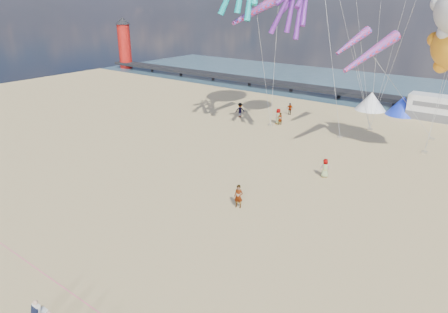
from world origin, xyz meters
TOP-DOWN VIEW (x-y plane):
  - ground at (0.00, 0.00)m, footprint 120.00×120.00m
  - water at (0.00, 55.00)m, footprint 120.00×120.00m
  - pier at (-28.00, 44.00)m, footprint 60.00×3.00m
  - lighthouse at (-56.00, 44.00)m, footprint 2.60×2.60m
  - motorhome_0 at (6.00, 40.00)m, footprint 6.60×2.50m
  - tent_white at (-2.00, 40.00)m, footprint 4.00×4.00m
  - tent_blue at (2.00, 40.00)m, footprint 4.00×4.00m
  - rope_line at (0.00, -5.00)m, footprint 34.00×0.03m
  - standing_person at (-0.57, 7.33)m, footprint 0.71×0.55m
  - beachgoer_0 at (2.13, 15.90)m, footprint 0.69×0.65m
  - beachgoer_2 at (-13.84, 26.60)m, footprint 1.12×1.05m
  - beachgoer_3 at (-9.50, 31.47)m, footprint 1.02×0.63m
  - beachgoer_5 at (-8.23, 26.72)m, footprint 1.15×1.38m
  - beachgoer_6 at (-8.61, 26.96)m, footprint 0.48×0.69m
  - sandbag_a at (-8.87, 25.67)m, footprint 0.50×0.35m
  - sandbag_b at (-0.68, 26.29)m, footprint 0.50×0.35m
  - sandbag_c at (7.51, 26.80)m, footprint 0.50×0.35m
  - sandbag_d at (7.27, 31.50)m, footprint 0.50×0.35m
  - sandbag_e at (0.92, 31.07)m, footprint 0.50×0.35m
  - windsock_left at (-9.11, 22.31)m, footprint 2.43×6.62m
  - windsock_mid at (2.80, 21.75)m, footprint 3.48×6.00m
  - windsock_right at (-0.57, 26.56)m, footprint 2.60×4.37m

SIDE VIEW (x-z plane):
  - ground at x=0.00m, z-range 0.00..0.00m
  - water at x=0.00m, z-range 0.02..0.02m
  - rope_line at x=0.00m, z-range 0.00..0.04m
  - sandbag_a at x=-8.87m, z-range 0.00..0.22m
  - sandbag_b at x=-0.68m, z-range 0.00..0.22m
  - sandbag_c at x=7.51m, z-range 0.00..0.22m
  - sandbag_d at x=7.27m, z-range 0.00..0.22m
  - sandbag_e at x=0.92m, z-range 0.00..0.22m
  - beachgoer_5 at x=-8.23m, z-range 0.00..1.48m
  - beachgoer_3 at x=-9.50m, z-range 0.00..1.52m
  - beachgoer_0 at x=2.13m, z-range 0.00..1.59m
  - standing_person at x=-0.57m, z-range 0.00..1.72m
  - beachgoer_2 at x=-13.84m, z-range 0.00..1.82m
  - beachgoer_6 at x=-8.61m, z-range 0.00..1.84m
  - pier at x=-28.00m, z-range 0.75..1.25m
  - tent_white at x=-2.00m, z-range 0.00..2.40m
  - tent_blue at x=2.00m, z-range 0.00..2.40m
  - motorhome_0 at x=6.00m, z-range 0.00..3.00m
  - lighthouse at x=-56.00m, z-range 0.00..9.00m
  - windsock_mid at x=2.80m, z-range 6.46..12.60m
  - windsock_right at x=-0.57m, z-range 7.70..12.08m
  - windsock_left at x=-9.11m, z-range 9.47..16.01m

